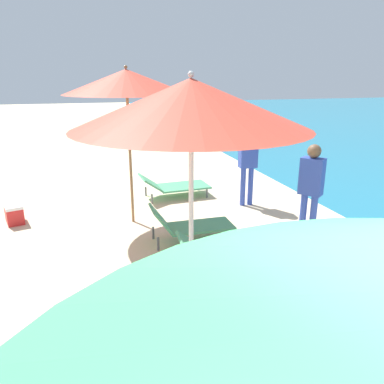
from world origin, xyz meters
The scene contains 8 objects.
umbrella_second centered at (-0.58, 3.17, 2.40)m, with size 2.28×2.28×2.70m.
lounger_second_shoreside centered at (0.21, 4.20, 0.27)m, with size 1.40×0.78×0.52m.
umbrella_farthest centered at (-0.79, 6.42, 2.55)m, with size 2.18×2.18×2.82m.
lounger_farthest_shoreside centered at (0.31, 7.68, 0.27)m, with size 1.59×0.79×0.55m.
lounger_farthest_inland centered at (-0.01, 5.29, 0.29)m, with size 1.38×0.57×0.64m.
person_walking_mid centered at (1.66, 6.70, 1.02)m, with size 0.37×0.25×1.67m.
person_walking_far centered at (1.90, 4.77, 0.98)m, with size 0.40×0.42×1.63m.
cooler_box centered at (-2.94, 7.00, 0.18)m, with size 0.41×0.54×0.36m.
Camera 1 is at (-1.58, -0.27, 2.65)m, focal length 35.04 mm.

